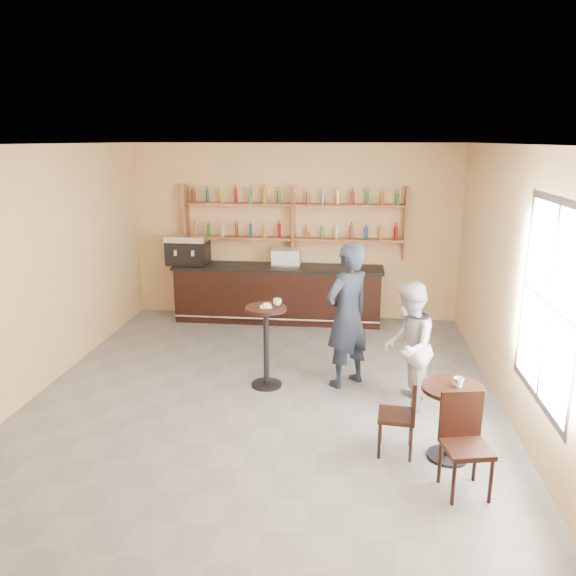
# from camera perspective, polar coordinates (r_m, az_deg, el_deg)

# --- Properties ---
(floor) EXTENTS (7.00, 7.00, 0.00)m
(floor) POSITION_cam_1_polar(r_m,az_deg,el_deg) (7.53, -2.25, -10.77)
(floor) COLOR slate
(floor) RESTS_ON ground
(ceiling) EXTENTS (7.00, 7.00, 0.00)m
(ceiling) POSITION_cam_1_polar(r_m,az_deg,el_deg) (6.79, -2.53, 14.39)
(ceiling) COLOR white
(ceiling) RESTS_ON wall_back
(wall_back) EXTENTS (7.00, 0.00, 7.00)m
(wall_back) POSITION_cam_1_polar(r_m,az_deg,el_deg) (10.39, 0.62, 5.70)
(wall_back) COLOR #DEB57E
(wall_back) RESTS_ON floor
(wall_front) EXTENTS (7.00, 0.00, 7.00)m
(wall_front) POSITION_cam_1_polar(r_m,az_deg,el_deg) (3.76, -10.84, -11.53)
(wall_front) COLOR #DEB57E
(wall_front) RESTS_ON floor
(wall_left) EXTENTS (0.00, 7.00, 7.00)m
(wall_left) POSITION_cam_1_polar(r_m,az_deg,el_deg) (8.01, -24.10, 1.64)
(wall_left) COLOR #DEB57E
(wall_left) RESTS_ON floor
(wall_right) EXTENTS (0.00, 7.00, 7.00)m
(wall_right) POSITION_cam_1_polar(r_m,az_deg,el_deg) (7.17, 22.04, 0.42)
(wall_right) COLOR #DEB57E
(wall_right) RESTS_ON floor
(window_pane) EXTENTS (0.00, 2.00, 2.00)m
(window_pane) POSITION_cam_1_polar(r_m,az_deg,el_deg) (6.03, 24.97, -1.49)
(window_pane) COLOR white
(window_pane) RESTS_ON wall_right
(window_frame) EXTENTS (0.04, 1.70, 2.10)m
(window_frame) POSITION_cam_1_polar(r_m,az_deg,el_deg) (6.03, 24.91, -1.49)
(window_frame) COLOR black
(window_frame) RESTS_ON wall_right
(shelf_unit) EXTENTS (4.00, 0.26, 1.40)m
(shelf_unit) POSITION_cam_1_polar(r_m,az_deg,el_deg) (10.23, 0.54, 6.75)
(shelf_unit) COLOR brown
(shelf_unit) RESTS_ON wall_back
(liquor_bottles) EXTENTS (3.68, 0.10, 1.00)m
(liquor_bottles) POSITION_cam_1_polar(r_m,az_deg,el_deg) (10.21, 0.55, 7.69)
(liquor_bottles) COLOR #8C5919
(liquor_bottles) RESTS_ON shelf_unit
(bar_counter) EXTENTS (3.80, 0.74, 1.03)m
(bar_counter) POSITION_cam_1_polar(r_m,az_deg,el_deg) (10.31, -1.03, -0.55)
(bar_counter) COLOR black
(bar_counter) RESTS_ON floor
(espresso_machine) EXTENTS (0.75, 0.49, 0.53)m
(espresso_machine) POSITION_cam_1_polar(r_m,az_deg,el_deg) (10.48, -10.13, 3.86)
(espresso_machine) COLOR black
(espresso_machine) RESTS_ON bar_counter
(pastry_case) EXTENTS (0.57, 0.48, 0.31)m
(pastry_case) POSITION_cam_1_polar(r_m,az_deg,el_deg) (10.13, -0.17, 3.09)
(pastry_case) COLOR silver
(pastry_case) RESTS_ON bar_counter
(pedestal_table) EXTENTS (0.56, 0.56, 1.12)m
(pedestal_table) POSITION_cam_1_polar(r_m,az_deg,el_deg) (7.57, -2.23, -6.00)
(pedestal_table) COLOR black
(pedestal_table) RESTS_ON floor
(napkin) EXTENTS (0.18, 0.18, 0.00)m
(napkin) POSITION_cam_1_polar(r_m,az_deg,el_deg) (7.39, -2.27, -1.92)
(napkin) COLOR white
(napkin) RESTS_ON pedestal_table
(donut) EXTENTS (0.13, 0.13, 0.04)m
(donut) POSITION_cam_1_polar(r_m,az_deg,el_deg) (7.37, -2.21, -1.77)
(donut) COLOR #CF7C4B
(donut) RESTS_ON napkin
(cup_pedestal) EXTENTS (0.15, 0.15, 0.09)m
(cup_pedestal) POSITION_cam_1_polar(r_m,az_deg,el_deg) (7.45, -1.09, -1.43)
(cup_pedestal) COLOR white
(cup_pedestal) RESTS_ON pedestal_table
(man_main) EXTENTS (0.84, 0.84, 1.97)m
(man_main) POSITION_cam_1_polar(r_m,az_deg,el_deg) (7.52, 6.03, -2.79)
(man_main) COLOR black
(man_main) RESTS_ON floor
(cafe_table) EXTENTS (0.81, 0.81, 0.81)m
(cafe_table) POSITION_cam_1_polar(r_m,az_deg,el_deg) (6.22, 16.15, -13.00)
(cafe_table) COLOR black
(cafe_table) RESTS_ON floor
(cup_cafe) EXTENTS (0.14, 0.14, 0.10)m
(cup_cafe) POSITION_cam_1_polar(r_m,az_deg,el_deg) (6.04, 16.94, -9.15)
(cup_cafe) COLOR white
(cup_cafe) RESTS_ON cafe_table
(chair_west) EXTENTS (0.41, 0.41, 0.88)m
(chair_west) POSITION_cam_1_polar(r_m,az_deg,el_deg) (6.18, 10.95, -12.52)
(chair_west) COLOR black
(chair_west) RESTS_ON floor
(chair_south) EXTENTS (0.49, 0.49, 0.96)m
(chair_south) POSITION_cam_1_polar(r_m,az_deg,el_deg) (5.68, 17.70, -15.14)
(chair_south) COLOR black
(chair_south) RESTS_ON floor
(patron_second) EXTENTS (0.76, 0.89, 1.62)m
(patron_second) POSITION_cam_1_polar(r_m,az_deg,el_deg) (7.02, 12.07, -5.87)
(patron_second) COLOR #A4A4AA
(patron_second) RESTS_ON floor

